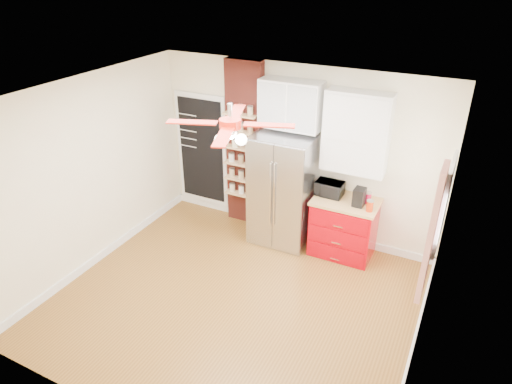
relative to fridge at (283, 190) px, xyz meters
The scene contains 21 objects.
floor 1.85m from the fridge, 88.24° to the right, with size 4.50×4.50×0.00m, color brown.
ceiling 2.45m from the fridge, 88.24° to the right, with size 4.50×4.50×0.00m, color white.
wall_back 0.60m from the fridge, 82.30° to the left, with size 4.50×0.02×2.70m, color #F8F0C8.
wall_front 3.66m from the fridge, 89.21° to the right, with size 4.50×0.02×2.70m, color #F8F0C8.
wall_left 2.78m from the fridge, 143.46° to the right, with size 0.02×4.00×2.70m, color #F8F0C8.
wall_right 2.86m from the fridge, 35.33° to the right, with size 0.02×4.00×2.70m, color #F8F0C8.
chalkboard 1.70m from the fridge, 168.59° to the left, with size 0.95×0.05×1.95m.
brick_pillar 0.97m from the fridge, 160.07° to the left, with size 0.60×0.16×2.70m, color maroon.
fridge is the anchor object (origin of this frame).
upper_glass_cabinet 1.29m from the fridge, 90.00° to the left, with size 0.90×0.35×0.70m, color white.
red_cabinet 1.06m from the fridge, ahead, with size 0.94×0.64×0.90m.
upper_shelf_unit 1.41m from the fridge, 12.78° to the left, with size 0.90×0.30×1.15m, color white.
window 2.49m from the fridge, 17.75° to the right, with size 0.04×0.75×1.05m, color white.
curtain 2.63m from the fridge, 29.86° to the right, with size 0.06×0.40×1.55m, color red.
ceiling_fan 2.25m from the fridge, 88.24° to the right, with size 1.40×1.40×0.44m.
toaster_oven 0.71m from the fridge, ahead, with size 0.39×0.27×0.22m, color black.
coffee_maker 1.17m from the fridge, ahead, with size 0.15×0.19×0.26m, color black.
canister_left 1.35m from the fridge, ahead, with size 0.09×0.09×0.15m, color #B62D0A.
canister_right 1.27m from the fridge, ahead, with size 0.10×0.10×0.15m, color #AC0929.
pantry_jar_oats 1.06m from the fridge, behind, with size 0.10×0.10×0.13m, color beige.
pantry_jar_beans 0.89m from the fridge, 169.00° to the left, with size 0.09×0.09×0.15m, color olive.
Camera 1 is at (2.34, -4.06, 4.02)m, focal length 32.00 mm.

